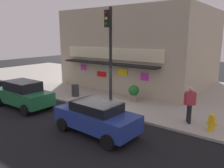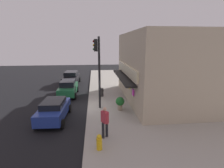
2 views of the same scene
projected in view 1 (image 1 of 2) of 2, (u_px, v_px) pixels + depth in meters
The scene contains 10 objects.
ground_plane at pixel (96, 111), 13.44m from camera, with size 63.81×63.81×0.00m, color black.
sidewalk at pixel (148, 89), 18.47m from camera, with size 42.54×12.95×0.12m, color #A39E93.
corner_building at pixel (142, 48), 20.24m from camera, with size 11.29×10.02×6.32m.
traffic_light at pixel (110, 45), 13.19m from camera, with size 0.32×0.58×5.87m.
fire_hydrant at pixel (212, 122), 10.26m from camera, with size 0.54×0.30×0.84m.
trash_can at pixel (75, 91), 16.15m from camera, with size 0.52×0.52×0.82m, color #2D2D2D.
pedestrian at pixel (190, 103), 11.10m from camera, with size 0.55×0.45×1.85m.
potted_plant_by_doorway at pixel (134, 92), 14.78m from camera, with size 0.71×0.71×1.10m.
parked_car_blue at pixel (97, 117), 10.22m from camera, with size 4.04×2.05×1.50m.
parked_car_green at pixel (23, 94), 13.96m from camera, with size 4.10×1.90×1.66m.
Camera 1 is at (8.50, -9.62, 4.41)m, focal length 36.23 mm.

